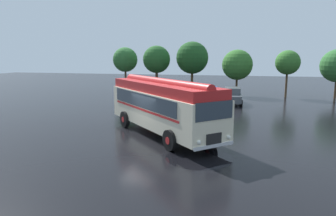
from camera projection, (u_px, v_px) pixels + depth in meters
ground_plane at (144, 136)px, 18.11m from camera, size 120.00×120.00×0.00m
vintage_bus at (162, 104)px, 18.34m from camera, size 8.78×8.93×3.49m
car_near_left at (151, 94)px, 31.70m from camera, size 2.35×4.38×1.66m
car_mid_left at (178, 94)px, 31.38m from camera, size 2.03×4.24×1.66m
car_mid_right at (208, 95)px, 30.73m from camera, size 2.30×4.36×1.66m
car_far_right at (232, 96)px, 30.33m from camera, size 2.11×4.28×1.66m
tree_far_left at (126, 59)px, 40.11m from camera, size 3.30×3.30×5.99m
tree_left_of_centre at (157, 60)px, 38.88m from camera, size 3.55×3.55×6.16m
tree_centre at (191, 58)px, 37.59m from camera, size 4.03×4.03×6.62m
tree_right_of_centre at (237, 65)px, 36.16m from camera, size 3.66×3.66×5.60m
tree_far_right at (287, 63)px, 34.58m from camera, size 2.82×2.82×5.49m
puddle_patch at (199, 158)px, 14.34m from camera, size 3.24×3.24×0.01m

